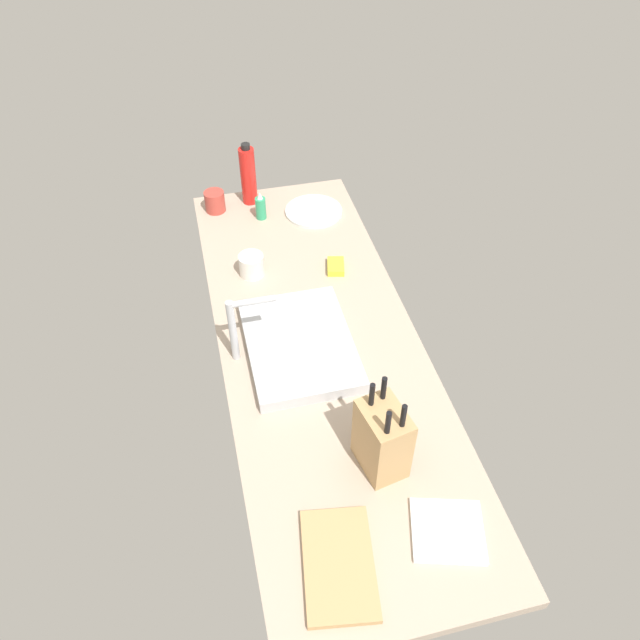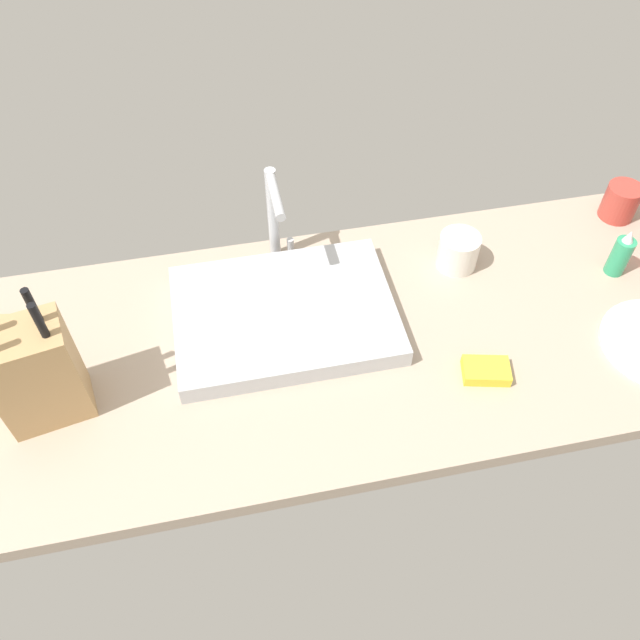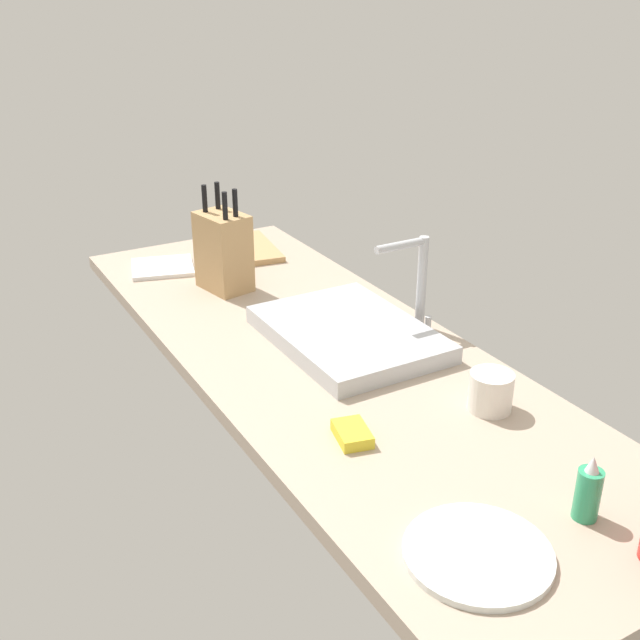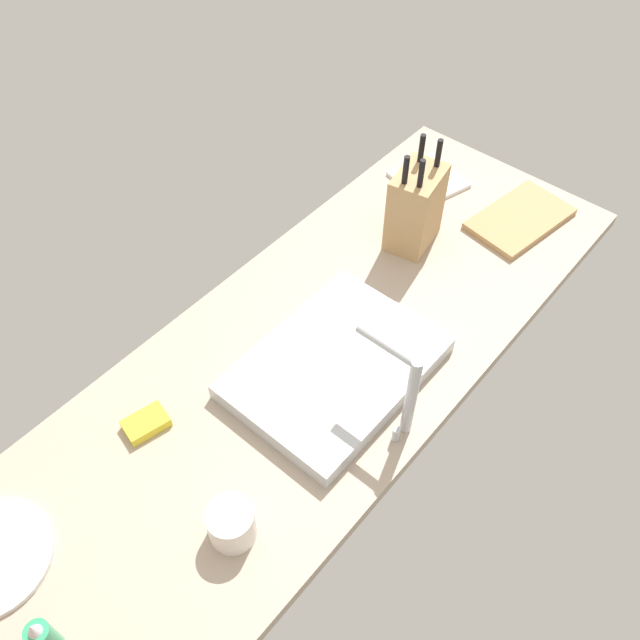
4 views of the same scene
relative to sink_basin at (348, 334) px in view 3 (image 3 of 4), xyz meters
The scene contains 10 objects.
countertop_slab 8.26cm from the sink_basin, 72.45° to the right, with size 185.76×64.21×3.50cm, color tan.
sink_basin is the anchor object (origin of this frame).
faucet 21.98cm from the sink_basin, 85.42° to the left, with size 5.50×14.90×23.58cm.
knife_block 48.45cm from the sink_basin, 165.16° to the right, with size 16.25×12.94×29.03cm.
cutting_board 71.33cm from the sink_basin, behind, with size 28.01×16.78×1.80cm, color tan.
soap_bottle 74.53cm from the sink_basin, ahead, with size 4.22×4.22×11.85cm.
dinner_plate 76.26cm from the sink_basin, 16.51° to the right, with size 23.22×23.22×1.20cm, color silver.
dish_towel 72.76cm from the sink_basin, 161.93° to the right, with size 16.76×17.83×1.20cm, color white.
coffee_mug 41.58cm from the sink_basin, 12.28° to the left, with size 8.98×8.98×8.14cm, color silver.
dish_sponge 41.97cm from the sink_basin, 30.56° to the right, with size 9.00×6.00×2.40cm, color yellow.
Camera 3 is at (138.70, -81.17, 85.82)cm, focal length 43.18 mm.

